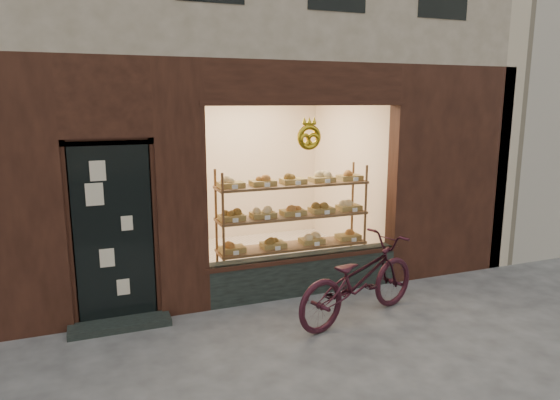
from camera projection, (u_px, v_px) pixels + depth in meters
name	position (u px, v px, depth m)	size (l,w,h in m)	color
ground	(350.00, 376.00, 4.81)	(90.00, 90.00, 0.00)	#444444
display_shelf	(293.00, 224.00, 7.12)	(2.20, 0.45, 1.70)	brown
bicycle	(359.00, 279.00, 6.01)	(0.66, 1.90, 1.00)	#32101A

